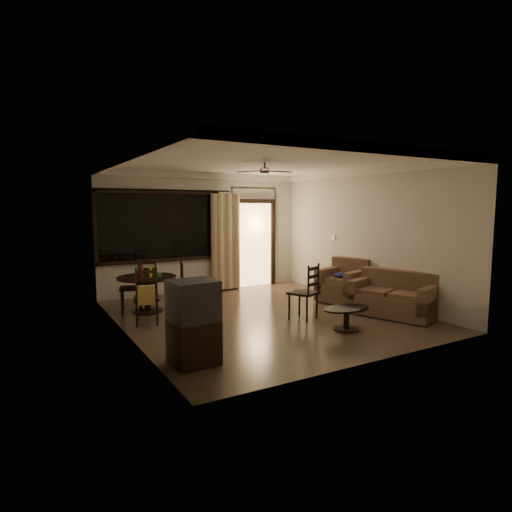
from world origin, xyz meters
TOP-DOWN VIEW (x-y plane):
  - ground at (0.00, 0.00)m, footprint 5.50×5.50m
  - room_shell at (0.59, 1.77)m, footprint 5.50×6.70m
  - dining_table at (-1.80, 1.34)m, footprint 1.11×1.11m
  - dining_chair_west at (-2.04, 1.58)m, footprint 0.52×0.52m
  - dining_chair_east at (-1.00, 1.11)m, footprint 0.52×0.52m
  - dining_chair_south at (-2.05, 0.52)m, footprint 0.52×0.56m
  - dining_chair_north at (-1.59, 2.10)m, footprint 0.52×0.52m
  - tv_cabinet at (-2.05, -1.65)m, footprint 0.61×0.55m
  - sofa at (2.10, -1.18)m, footprint 1.25×1.67m
  - armchair at (2.10, 0.19)m, footprint 1.11×1.11m
  - coffee_table at (0.69, -1.47)m, footprint 0.85×0.51m
  - side_chair at (0.49, -0.57)m, footprint 0.59×0.59m

SIDE VIEW (x-z plane):
  - ground at x=0.00m, z-range 0.00..0.00m
  - coffee_table at x=0.69m, z-range 0.06..0.44m
  - dining_chair_west at x=-2.04m, z-range -0.19..0.76m
  - dining_chair_east at x=-1.00m, z-range -0.19..0.76m
  - dining_chair_north at x=-1.59m, z-range -0.19..0.76m
  - side_chair at x=0.49m, z-range -0.20..0.81m
  - dining_chair_south at x=-2.05m, z-range -0.17..0.78m
  - sofa at x=2.10m, z-range -0.08..0.72m
  - armchair at x=2.10m, z-range -0.08..0.81m
  - tv_cabinet at x=-2.05m, z-range 0.00..1.09m
  - dining_table at x=-1.80m, z-range 0.09..1.01m
  - room_shell at x=0.59m, z-range -0.92..4.58m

